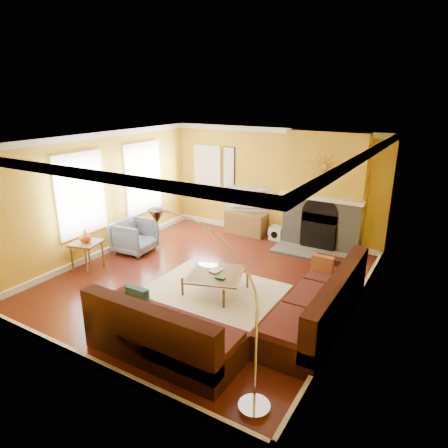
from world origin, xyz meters
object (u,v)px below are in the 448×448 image
Objects in this scene: media_console at (246,223)px; sectional_sofa at (241,292)px; armchair at (135,236)px; side_table at (87,256)px; coffee_table at (216,282)px; arc_lamp at (209,311)px.

sectional_sofa is at bearing -63.43° from media_console.
armchair is at bearing -123.69° from media_console.
armchair reaches higher than side_table.
coffee_table is at bearing 10.12° from side_table.
arc_lamp is at bearing -73.68° from sectional_sofa.
side_table is (-0.20, -1.20, -0.08)m from armchair.
sectional_sofa is 3.60m from side_table.
sectional_sofa reaches higher than coffee_table.
side_table is (-2.80, -0.50, 0.11)m from coffee_table.
coffee_table is 1.62× the size of side_table.
arc_lamp is at bearing -59.47° from coffee_table.
sectional_sofa is 3.52× the size of media_console.
coffee_table is 1.17× the size of armchair.
arc_lamp is (4.10, -1.70, 0.81)m from side_table.
sectional_sofa is at bearing -32.01° from coffee_table.
sectional_sofa is 1.67× the size of arc_lamp.
sectional_sofa is at bearing -0.00° from side_table.
arc_lamp is (1.30, -2.20, 0.92)m from coffee_table.
side_table is at bearing 157.47° from arc_lamp.
coffee_table is 0.91× the size of media_console.
coffee_table is at bearing 120.53° from arc_lamp.
arc_lamp reaches higher than coffee_table.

